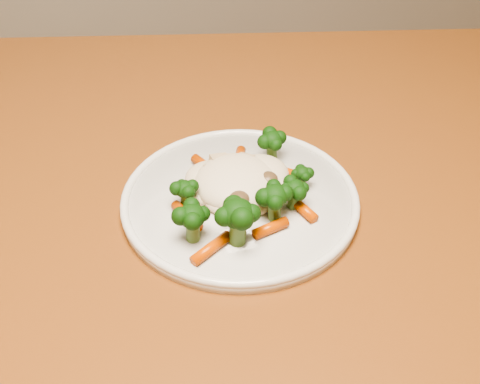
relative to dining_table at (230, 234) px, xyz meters
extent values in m
cube|color=brown|center=(0.00, 0.00, 0.08)|extent=(1.38, 1.07, 0.04)
cylinder|color=white|center=(0.00, -0.05, 0.10)|extent=(0.27, 0.27, 0.01)
ellipsoid|color=beige|center=(0.00, -0.04, 0.13)|extent=(0.12, 0.11, 0.04)
ellipsoid|color=black|center=(-0.07, -0.11, 0.13)|extent=(0.05, 0.05, 0.04)
ellipsoid|color=black|center=(-0.02, -0.12, 0.13)|extent=(0.06, 0.06, 0.05)
ellipsoid|color=black|center=(0.03, -0.10, 0.13)|extent=(0.05, 0.05, 0.04)
ellipsoid|color=black|center=(0.06, -0.08, 0.12)|extent=(0.04, 0.04, 0.03)
ellipsoid|color=black|center=(0.08, -0.05, 0.12)|extent=(0.03, 0.03, 0.03)
ellipsoid|color=black|center=(0.06, 0.01, 0.13)|extent=(0.04, 0.04, 0.04)
ellipsoid|color=black|center=(-0.06, -0.05, 0.12)|extent=(0.04, 0.04, 0.03)
cylinder|color=#E35305|center=(-0.02, 0.00, 0.11)|extent=(0.03, 0.05, 0.01)
cylinder|color=#E35305|center=(0.02, 0.01, 0.11)|extent=(0.03, 0.04, 0.01)
cylinder|color=#E35305|center=(0.06, -0.02, 0.11)|extent=(0.05, 0.04, 0.01)
cylinder|color=#E35305|center=(-0.07, -0.07, 0.11)|extent=(0.03, 0.05, 0.01)
cylinder|color=#E35305|center=(-0.05, -0.13, 0.11)|extent=(0.05, 0.04, 0.01)
cylinder|color=#E35305|center=(0.02, -0.12, 0.11)|extent=(0.04, 0.02, 0.01)
cylinder|color=#E35305|center=(0.06, -0.10, 0.11)|extent=(0.02, 0.04, 0.01)
cylinder|color=#E35305|center=(0.02, -0.04, 0.12)|extent=(0.03, 0.05, 0.01)
cylinder|color=#E35305|center=(-0.02, -0.01, 0.12)|extent=(0.02, 0.04, 0.01)
ellipsoid|color=brown|center=(0.02, -0.05, 0.13)|extent=(0.03, 0.03, 0.02)
ellipsoid|color=brown|center=(0.03, -0.05, 0.13)|extent=(0.02, 0.02, 0.02)
ellipsoid|color=brown|center=(-0.02, -0.04, 0.13)|extent=(0.02, 0.02, 0.02)
ellipsoid|color=brown|center=(-0.01, -0.08, 0.13)|extent=(0.02, 0.02, 0.02)
cube|color=tan|center=(-0.01, 0.00, 0.12)|extent=(0.02, 0.02, 0.01)
cube|color=tan|center=(0.02, -0.01, 0.12)|extent=(0.02, 0.03, 0.01)
cube|color=tan|center=(-0.02, -0.01, 0.12)|extent=(0.02, 0.02, 0.01)
cube|color=tan|center=(0.00, 0.00, 0.12)|extent=(0.02, 0.02, 0.01)
camera|label=1|loc=(-0.13, -0.57, 0.56)|focal=45.00mm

